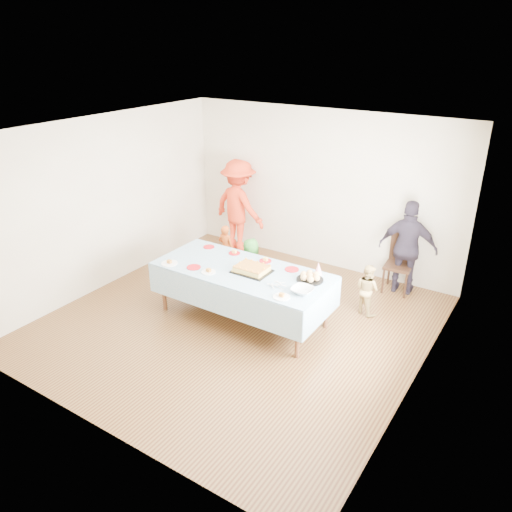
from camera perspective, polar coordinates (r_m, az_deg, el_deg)
The scene contains 22 objects.
ground at distance 7.20m, azimuth -2.06°, elevation -7.60°, with size 5.00×5.00×0.00m, color #452413.
room_walls at distance 6.43m, azimuth -1.87°, elevation 5.83°, with size 5.04×5.04×2.72m.
party_table at distance 6.97m, azimuth -1.59°, elevation -1.96°, with size 2.50×1.10×0.78m.
birthday_cake at distance 6.85m, azimuth -0.48°, elevation -1.51°, with size 0.51×0.39×0.09m.
rolls_tray at distance 6.66m, azimuth 6.19°, elevation -2.43°, with size 0.36×0.36×0.11m.
punch_bowl at distance 6.34m, azimuth 5.33°, elevation -3.93°, with size 0.28×0.28×0.07m, color silver.
party_hat at distance 6.81m, azimuth 7.14°, elevation -1.42°, with size 0.11×0.11×0.18m, color white.
fork_pile at distance 6.47m, azimuth 2.41°, elevation -3.28°, with size 0.24×0.18×0.07m, color white, non-canonical shape.
plate_red_far_a at distance 7.69m, azimuth -5.42°, elevation 1.05°, with size 0.17×0.17×0.01m, color red.
plate_red_far_b at distance 7.44m, azimuth -2.49°, elevation 0.33°, with size 0.17×0.17×0.01m, color red.
plate_red_far_c at distance 7.19m, azimuth 1.09°, elevation -0.56°, with size 0.18×0.18×0.01m, color red.
plate_red_far_d at distance 6.95m, azimuth 4.12°, elevation -1.53°, with size 0.20×0.20×0.01m, color red.
plate_red_near at distance 7.05m, azimuth -7.13°, elevation -1.28°, with size 0.20×0.20×0.01m, color red.
plate_white_left at distance 7.22m, azimuth -9.87°, elevation -0.83°, with size 0.24×0.24×0.01m, color white.
plate_white_mid at distance 6.89m, azimuth -5.44°, elevation -1.83°, with size 0.20×0.20×0.01m, color white.
plate_white_right at distance 6.23m, azimuth 2.94°, elevation -4.69°, with size 0.22×0.22×0.01m, color white.
dining_chair at distance 8.19m, azimuth 16.19°, elevation -0.35°, with size 0.44×0.44×0.95m.
toddler_left at distance 8.56m, azimuth -3.45°, elevation 0.90°, with size 0.30×0.20×0.83m, color #B34716.
toddler_mid at distance 7.83m, azimuth -0.58°, elevation -1.12°, with size 0.44×0.29×0.90m, color #2F7A28.
toddler_right at distance 7.43m, azimuth 12.59°, elevation -3.73°, with size 0.38×0.29×0.77m, color tan.
adult_left at distance 9.26m, azimuth -1.99°, elevation 5.72°, with size 1.12×0.64×1.73m, color red.
adult_right at distance 8.04m, azimuth 16.96°, elevation 0.88°, with size 0.89×0.37×1.52m, color #2D2534.
Camera 1 is at (3.53, -5.01, 3.79)m, focal length 35.00 mm.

